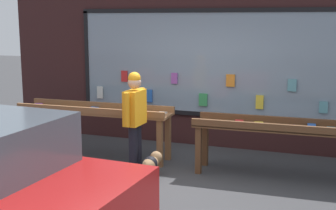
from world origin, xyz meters
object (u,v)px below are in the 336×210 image
at_px(display_table_right, 284,132).
at_px(display_table_left, 94,115).
at_px(small_dog, 151,163).
at_px(person_browsing, 135,115).

bearing_deg(display_table_right, display_table_left, -180.00).
bearing_deg(small_dog, person_browsing, 57.90).
relative_size(display_table_right, small_dog, 4.67).
bearing_deg(display_table_left, person_browsing, -27.88).
relative_size(person_browsing, small_dog, 2.70).
height_order(display_table_right, person_browsing, person_browsing).
xyz_separation_m(person_browsing, small_dog, (0.38, -0.25, -0.68)).
bearing_deg(display_table_right, person_browsing, -166.52).
height_order(person_browsing, small_dog, person_browsing).
height_order(display_table_left, small_dog, display_table_left).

